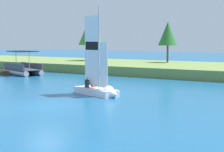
% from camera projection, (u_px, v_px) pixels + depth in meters
% --- Properties ---
extents(ground_plane, '(200.00, 200.00, 0.00)m').
position_uv_depth(ground_plane, '(46.00, 106.00, 22.96)').
color(ground_plane, '#195684').
extents(shore_bank, '(80.00, 14.02, 1.05)m').
position_uv_depth(shore_bank, '(194.00, 69.00, 44.34)').
color(shore_bank, olive).
rests_on(shore_bank, ground).
extents(shoreline_tree_left, '(3.42, 3.42, 6.30)m').
position_uv_depth(shoreline_tree_left, '(91.00, 30.00, 53.62)').
color(shoreline_tree_left, brown).
rests_on(shoreline_tree_left, shore_bank).
extents(shoreline_tree_midleft, '(2.46, 2.46, 5.26)m').
position_uv_depth(shoreline_tree_midleft, '(168.00, 34.00, 49.04)').
color(shoreline_tree_midleft, brown).
rests_on(shoreline_tree_midleft, shore_bank).
extents(wooden_dock, '(1.72, 6.88, 0.40)m').
position_uv_depth(wooden_dock, '(18.00, 71.00, 45.84)').
color(wooden_dock, brown).
rests_on(wooden_dock, ground).
extents(sailboat, '(4.56, 2.55, 6.70)m').
position_uv_depth(sailboat, '(101.00, 88.00, 27.22)').
color(sailboat, white).
rests_on(sailboat, ground).
extents(pontoon_boat, '(6.15, 4.15, 2.70)m').
position_uv_depth(pontoon_boat, '(23.00, 69.00, 43.51)').
color(pontoon_boat, '#B2B2B7').
rests_on(pontoon_boat, ground).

